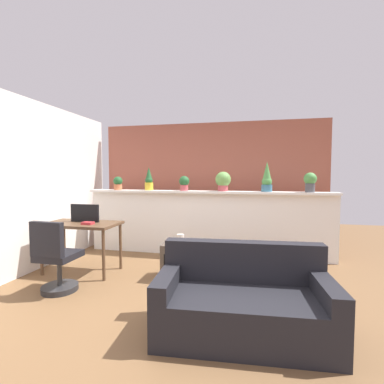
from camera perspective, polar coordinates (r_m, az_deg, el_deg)
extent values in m
plane|color=brown|center=(3.38, -3.37, -22.15)|extent=(12.00, 12.00, 0.00)
cube|color=white|center=(5.08, 2.81, -6.63)|extent=(4.44, 0.16, 1.14)
cube|color=white|center=(4.97, 2.75, 0.00)|extent=(4.44, 0.28, 0.04)
cube|color=#9E5442|center=(5.60, 3.86, 1.32)|extent=(4.44, 0.10, 2.50)
cube|color=white|center=(4.69, -32.32, 0.97)|extent=(0.12, 4.40, 2.60)
cylinder|color=#C66B42|center=(5.50, -14.99, 0.98)|extent=(0.15, 0.15, 0.11)
sphere|color=#235B2D|center=(5.49, -15.01, 2.21)|extent=(0.17, 0.17, 0.17)
cylinder|color=gold|center=(5.27, -8.85, 1.16)|extent=(0.16, 0.16, 0.14)
sphere|color=#235B2D|center=(5.26, -8.86, 2.41)|extent=(0.14, 0.14, 0.14)
cone|color=#235B2D|center=(5.26, -8.88, 3.91)|extent=(0.12, 0.12, 0.22)
cylinder|color=#B7474C|center=(5.03, -1.61, 0.86)|extent=(0.14, 0.14, 0.10)
sphere|color=#235B2D|center=(5.03, -1.61, 2.26)|extent=(0.19, 0.19, 0.19)
cylinder|color=#B7474C|center=(4.95, 6.41, 0.80)|extent=(0.18, 0.18, 0.10)
sphere|color=#669E4C|center=(4.95, 6.42, 2.59)|extent=(0.28, 0.28, 0.28)
cylinder|color=#386B84|center=(4.91, 15.14, 0.77)|extent=(0.18, 0.18, 0.12)
sphere|color=#4C9347|center=(4.91, 15.16, 2.06)|extent=(0.17, 0.17, 0.17)
cone|color=#4C9347|center=(4.91, 15.19, 4.28)|extent=(0.15, 0.15, 0.31)
cylinder|color=#4C4C51|center=(4.97, 23.12, 0.80)|extent=(0.15, 0.15, 0.15)
sphere|color=#4C9347|center=(4.97, 23.16, 2.53)|extent=(0.21, 0.21, 0.21)
cylinder|color=brown|center=(4.67, -28.60, -10.64)|extent=(0.04, 0.04, 0.71)
cylinder|color=brown|center=(4.10, -17.75, -12.33)|extent=(0.04, 0.04, 0.71)
cylinder|color=brown|center=(5.05, -24.82, -9.49)|extent=(0.04, 0.04, 0.71)
cylinder|color=brown|center=(4.53, -14.52, -10.77)|extent=(0.04, 0.04, 0.71)
cube|color=brown|center=(4.49, -21.78, -6.14)|extent=(1.10, 0.60, 0.04)
cube|color=black|center=(4.53, -21.20, -4.06)|extent=(0.46, 0.04, 0.27)
cylinder|color=#262628|center=(4.07, -25.55, -17.39)|extent=(0.44, 0.44, 0.07)
cylinder|color=#333333|center=(4.00, -25.63, -14.64)|extent=(0.06, 0.06, 0.34)
cube|color=black|center=(3.94, -25.71, -11.74)|extent=(0.44, 0.44, 0.08)
cube|color=black|center=(3.75, -27.75, -8.65)|extent=(0.44, 0.09, 0.42)
cube|color=#4C4238|center=(4.05, -2.94, -13.91)|extent=(0.40, 0.40, 0.50)
cube|color=black|center=(3.88, -3.71, -14.72)|extent=(0.28, 0.04, 0.28)
cylinder|color=silver|center=(3.95, -2.41, -9.63)|extent=(0.11, 0.11, 0.13)
cube|color=#B22D33|center=(4.30, -20.66, -6.03)|extent=(0.16, 0.11, 0.04)
cube|color=black|center=(2.78, 10.51, -23.61)|extent=(1.61, 0.87, 0.40)
cube|color=black|center=(2.90, 10.37, -13.84)|extent=(1.57, 0.27, 0.40)
cube|color=black|center=(2.72, -5.05, -17.66)|extent=(0.21, 0.77, 0.16)
cube|color=black|center=(2.78, 25.89, -17.58)|extent=(0.21, 0.77, 0.16)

